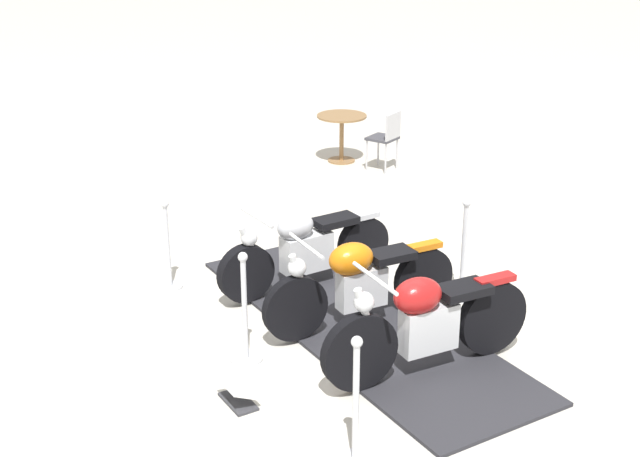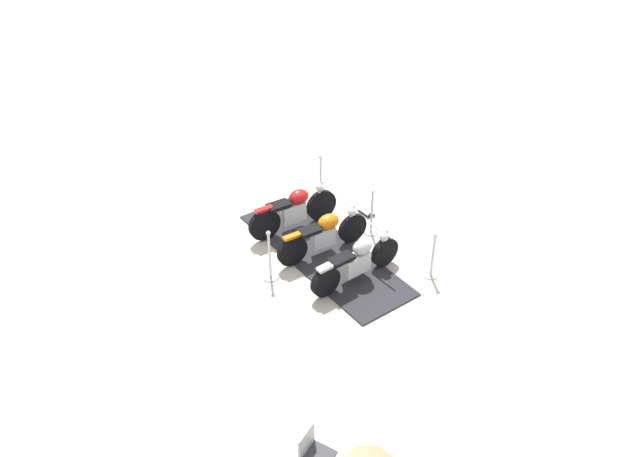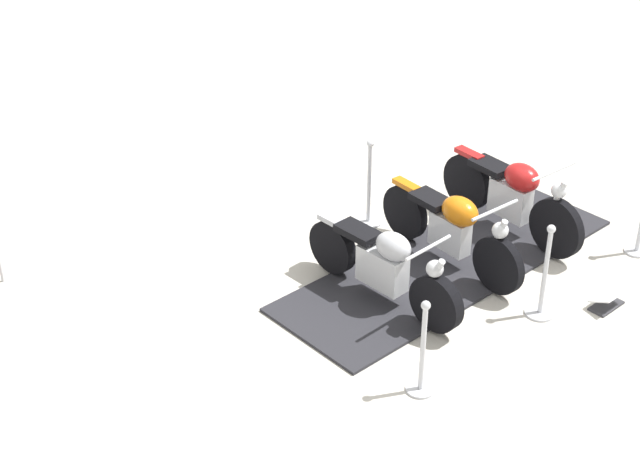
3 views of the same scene
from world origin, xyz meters
The scene contains 12 objects.
ground_plane centered at (0.00, 0.00, 0.00)m, with size 80.00×80.00×0.00m, color beige.
display_platform centered at (0.00, 0.00, 0.02)m, with size 4.34×1.44×0.04m, color #28282D.
motorcycle_chrome centered at (-1.06, -0.15, 0.47)m, with size 0.65×2.13×0.92m.
motorcycle_copper centered at (0.00, -0.04, 0.51)m, with size 0.68×2.13×0.97m.
motorcycle_maroon centered at (1.07, 0.10, 0.53)m, with size 0.71×2.14×1.05m.
stanchion_left_mid centered at (-0.15, 1.28, 0.34)m, with size 0.35×0.35×1.11m.
stanchion_right_mid centered at (0.15, -1.28, 0.36)m, with size 0.32×0.32×1.09m.
stanchion_right_front centered at (-1.68, -1.50, 0.37)m, with size 0.28×0.28×1.02m.
stanchion_right_rear centered at (1.98, -1.07, 0.40)m, with size 0.28×0.28×1.09m.
info_placard centered at (0.83, -1.61, 0.07)m, with size 0.42×0.29×0.21m.
cafe_table centered at (-5.14, 2.28, 0.57)m, with size 0.78×0.78×0.75m.
cafe_chair_near_table centered at (-4.44, 2.70, 0.54)m, with size 0.55×0.55×0.91m.
Camera 1 is at (7.06, -3.70, 4.18)m, focal length 49.86 mm.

